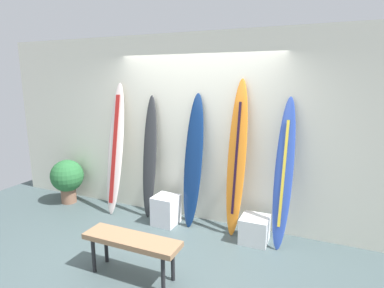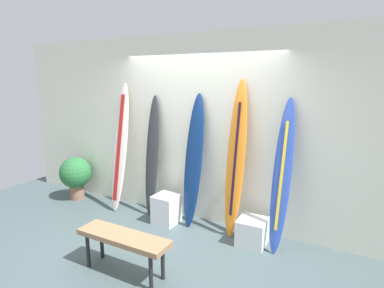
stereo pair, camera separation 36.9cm
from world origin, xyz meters
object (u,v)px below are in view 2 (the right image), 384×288
at_px(surfboard_charcoal, 152,157).
at_px(surfboard_ivory, 120,148).
at_px(surfboard_sunset, 236,160).
at_px(display_block_left, 252,232).
at_px(bench, 123,240).
at_px(surfboard_cobalt, 282,176).
at_px(display_block_center, 166,209).
at_px(surfboard_navy, 194,162).
at_px(potted_plant, 76,174).

bearing_deg(surfboard_charcoal, surfboard_ivory, -172.60).
relative_size(surfboard_ivory, surfboard_sunset, 0.97).
relative_size(display_block_left, bench, 0.33).
bearing_deg(surfboard_sunset, surfboard_cobalt, -6.22).
height_order(surfboard_charcoal, display_block_center, surfboard_charcoal).
bearing_deg(surfboard_ivory, bench, -48.70).
relative_size(surfboard_charcoal, surfboard_sunset, 0.88).
height_order(surfboard_charcoal, surfboard_navy, surfboard_navy).
relative_size(surfboard_navy, surfboard_sunset, 0.90).
bearing_deg(bench, surfboard_navy, 85.83).
bearing_deg(bench, surfboard_cobalt, 44.95).
bearing_deg(display_block_center, display_block_left, 0.30).
bearing_deg(surfboard_cobalt, surfboard_sunset, 173.78).
distance_m(surfboard_ivory, surfboard_sunset, 1.98).
xyz_separation_m(display_block_left, potted_plant, (-3.31, 0.05, 0.29)).
xyz_separation_m(surfboard_navy, surfboard_cobalt, (1.28, -0.06, 0.01)).
xyz_separation_m(surfboard_navy, surfboard_sunset, (0.64, 0.01, 0.10)).
relative_size(surfboard_charcoal, display_block_center, 4.36).
bearing_deg(display_block_center, bench, -78.14).
relative_size(surfboard_sunset, bench, 1.94).
relative_size(surfboard_cobalt, display_block_left, 5.28).
distance_m(surfboard_sunset, display_block_center, 1.34).
relative_size(surfboard_sunset, surfboard_cobalt, 1.12).
xyz_separation_m(surfboard_charcoal, surfboard_cobalt, (2.03, -0.09, 0.03)).
bearing_deg(surfboard_ivory, display_block_left, -2.78).
xyz_separation_m(surfboard_ivory, display_block_center, (0.96, -0.12, -0.82)).
bearing_deg(bench, surfboard_charcoal, 113.57).
bearing_deg(bench, potted_plant, 149.27).
height_order(surfboard_ivory, surfboard_sunset, surfboard_sunset).
height_order(surfboard_navy, bench, surfboard_navy).
xyz_separation_m(surfboard_ivory, surfboard_sunset, (1.98, 0.06, 0.02)).
bearing_deg(display_block_left, bench, -129.76).
bearing_deg(surfboard_charcoal, surfboard_navy, -1.78).
height_order(potted_plant, bench, potted_plant).
relative_size(surfboard_charcoal, bench, 1.72).
height_order(surfboard_sunset, display_block_center, surfboard_sunset).
bearing_deg(surfboard_navy, display_block_center, -155.38).
bearing_deg(display_block_center, surfboard_cobalt, 3.76).
bearing_deg(surfboard_charcoal, display_block_left, -6.25).
bearing_deg(surfboard_sunset, display_block_left, -28.19).
bearing_deg(bench, surfboard_ivory, 131.30).
height_order(surfboard_charcoal, surfboard_sunset, surfboard_sunset).
bearing_deg(surfboard_navy, potted_plant, -177.09).
xyz_separation_m(surfboard_charcoal, surfboard_navy, (0.75, -0.02, 0.02)).
bearing_deg(surfboard_navy, surfboard_sunset, 0.63).
relative_size(surfboard_navy, potted_plant, 2.53).
bearing_deg(surfboard_navy, display_block_left, -9.68).
height_order(surfboard_ivory, potted_plant, surfboard_ivory).
distance_m(surfboard_cobalt, bench, 2.04).
relative_size(surfboard_ivory, surfboard_cobalt, 1.08).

